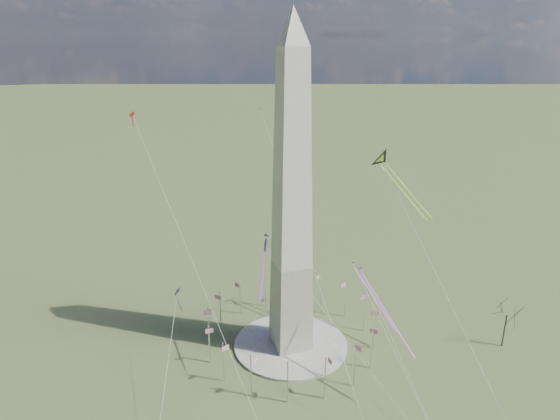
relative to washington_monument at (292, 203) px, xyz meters
name	(u,v)px	position (x,y,z in m)	size (l,w,h in m)	color
ground	(291,345)	(0.00, 0.00, -47.95)	(2000.00, 2000.00, 0.00)	#48542A
plaza	(291,344)	(0.00, 0.00, -47.55)	(36.00, 36.00, 0.80)	beige
washington_monument	(292,203)	(0.00, 0.00, 0.00)	(15.56, 15.56, 100.00)	#A99E8E
flagpole_ring	(291,326)	(0.00, 0.00, -40.68)	(54.40, 54.40, 13.00)	silver
tree_near	(507,313)	(63.43, -22.47, -35.95)	(9.62, 9.62, 16.83)	#402F27
kite_delta_black	(384,162)	(31.97, 4.44, 8.40)	(12.24, 22.20, 18.15)	black
kite_diamond_purple	(178,294)	(-33.07, 9.23, -28.17)	(2.04, 2.86, 8.38)	#381A79
kite_streamer_left	(378,297)	(16.58, -22.55, -21.76)	(5.65, 23.67, 16.36)	red
kite_streamer_mid	(264,259)	(-9.77, -3.81, -14.53)	(8.49, 17.65, 12.87)	red
kite_streamer_right	(367,286)	(26.60, 0.41, -31.69)	(5.92, 22.14, 15.36)	red
kite_small_red	(132,116)	(-39.82, 35.85, 21.75)	(1.76, 1.60, 4.86)	red
kite_small_white	(260,110)	(5.16, 46.07, 20.16)	(1.15, 1.91, 4.46)	white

